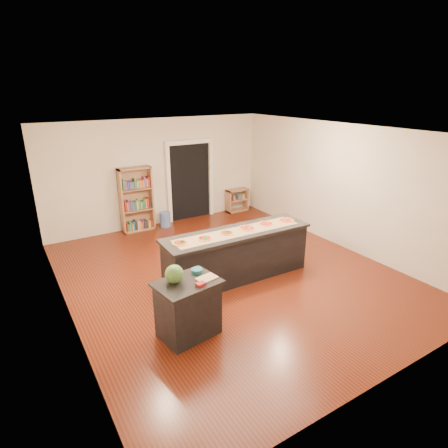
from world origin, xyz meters
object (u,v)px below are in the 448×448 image
side_counter (188,308)px  bookshelf (136,200)px  waste_bin (165,219)px  watermelon (174,274)px  kitchen_island (237,255)px  low_shelf (237,200)px

side_counter → bookshelf: (0.85, 4.64, 0.38)m
side_counter → waste_bin: side_counter is taller
waste_bin → watermelon: (-1.71, -4.45, 0.83)m
watermelon → kitchen_island: bearing=30.7°
waste_bin → watermelon: size_ratio=1.48×
bookshelf → waste_bin: bearing=-9.0°
bookshelf → waste_bin: (0.70, -0.11, -0.63)m
kitchen_island → waste_bin: (-0.06, 3.39, -0.29)m
bookshelf → low_shelf: (3.08, 0.00, -0.49)m
bookshelf → side_counter: bearing=-100.4°
kitchen_island → waste_bin: size_ratio=7.34×
bookshelf → watermelon: 4.67m
kitchen_island → watermelon: size_ratio=10.86×
low_shelf → waste_bin: low_shelf is taller
side_counter → low_shelf: 6.08m
bookshelf → low_shelf: bookshelf is taller
bookshelf → watermelon: bookshelf is taller
kitchen_island → side_counter: size_ratio=3.25×
low_shelf → side_counter: bearing=-130.3°
watermelon → waste_bin: bearing=69.0°
kitchen_island → low_shelf: 4.21m
watermelon → side_counter: bearing=-26.5°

